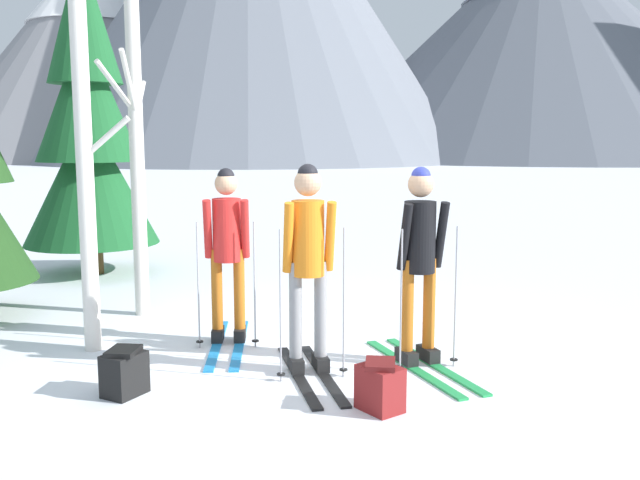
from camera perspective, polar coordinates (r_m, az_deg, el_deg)
The scene contains 10 objects.
ground_plane at distance 6.47m, azimuth 0.74°, elevation -9.91°, with size 400.00×400.00×0.00m, color white.
skier_in_red at distance 6.92m, azimuth -7.55°, elevation -0.66°, with size 0.60×1.70×1.73m.
skier_in_orange at distance 5.96m, azimuth -0.96°, elevation -1.50°, with size 0.81×1.60×1.81m.
skier_in_black at distance 6.25m, azimuth 8.12°, elevation -1.37°, with size 1.05×1.63×1.77m.
pine_tree_near at distance 10.93m, azimuth -18.36°, elevation 8.63°, with size 1.96×1.96×4.74m.
birch_tree_tall at distance 8.16m, azimuth -14.76°, elevation 8.76°, with size 0.36×0.95×4.20m.
birch_tree_slender at distance 6.89m, azimuth -18.54°, elevation 7.99°, with size 0.81×0.55×3.98m.
backpack_on_snow_front at distance 5.36m, azimuth 4.90°, elevation -11.76°, with size 0.39×0.40×0.38m.
backpack_on_snow_beside at distance 5.84m, azimuth -15.61°, elevation -10.31°, with size 0.34×0.39×0.38m.
mountain_ridge_distant at distance 67.96m, azimuth 12.01°, elevation 17.37°, with size 103.67×55.83×29.93m.
Camera 1 is at (0.61, -6.12, 2.02)m, focal length 39.39 mm.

